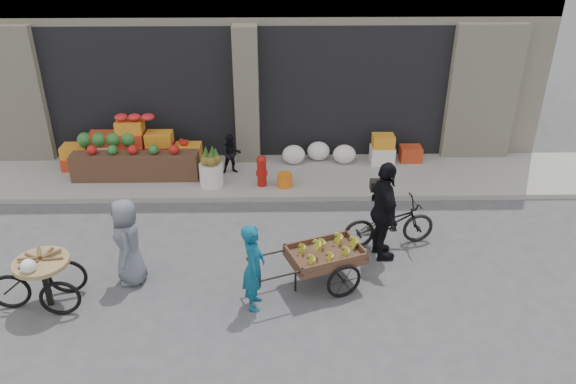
{
  "coord_description": "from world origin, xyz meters",
  "views": [
    {
      "loc": [
        0.72,
        -7.43,
        5.72
      ],
      "look_at": [
        0.88,
        1.36,
        1.1
      ],
      "focal_mm": 35.0,
      "sensor_mm": 36.0,
      "label": 1
    }
  ],
  "objects_px": {
    "pineapple_bin": "(212,174)",
    "orange_bucket": "(285,180)",
    "fire_hydrant": "(262,170)",
    "banana_cart": "(323,253)",
    "vendor_woman": "(254,267)",
    "tricycle_cart": "(44,275)",
    "seated_person": "(231,154)",
    "vendor_grey": "(128,242)",
    "cyclist": "(384,212)",
    "bicycle": "(389,223)"
  },
  "relations": [
    {
      "from": "fire_hydrant",
      "to": "tricycle_cart",
      "type": "xyz_separation_m",
      "value": [
        -3.27,
        -3.86,
        0.06
      ]
    },
    {
      "from": "bicycle",
      "to": "vendor_grey",
      "type": "bearing_deg",
      "value": 93.43
    },
    {
      "from": "vendor_woman",
      "to": "vendor_grey",
      "type": "xyz_separation_m",
      "value": [
        -2.07,
        0.7,
        0.03
      ]
    },
    {
      "from": "orange_bucket",
      "to": "banana_cart",
      "type": "xyz_separation_m",
      "value": [
        0.57,
        -3.37,
        0.35
      ]
    },
    {
      "from": "pineapple_bin",
      "to": "bicycle",
      "type": "height_order",
      "value": "bicycle"
    },
    {
      "from": "pineapple_bin",
      "to": "tricycle_cart",
      "type": "distance_m",
      "value": 4.48
    },
    {
      "from": "fire_hydrant",
      "to": "seated_person",
      "type": "height_order",
      "value": "seated_person"
    },
    {
      "from": "fire_hydrant",
      "to": "bicycle",
      "type": "relative_size",
      "value": 0.41
    },
    {
      "from": "banana_cart",
      "to": "vendor_grey",
      "type": "distance_m",
      "value": 3.18
    },
    {
      "from": "banana_cart",
      "to": "vendor_grey",
      "type": "relative_size",
      "value": 1.43
    },
    {
      "from": "pineapple_bin",
      "to": "orange_bucket",
      "type": "bearing_deg",
      "value": -3.58
    },
    {
      "from": "fire_hydrant",
      "to": "vendor_woman",
      "type": "relative_size",
      "value": 0.48
    },
    {
      "from": "orange_bucket",
      "to": "vendor_grey",
      "type": "bearing_deg",
      "value": -129.16
    },
    {
      "from": "orange_bucket",
      "to": "seated_person",
      "type": "height_order",
      "value": "seated_person"
    },
    {
      "from": "fire_hydrant",
      "to": "pineapple_bin",
      "type": "bearing_deg",
      "value": 177.4
    },
    {
      "from": "orange_bucket",
      "to": "vendor_grey",
      "type": "xyz_separation_m",
      "value": [
        -2.6,
        -3.19,
        0.49
      ]
    },
    {
      "from": "vendor_woman",
      "to": "tricycle_cart",
      "type": "height_order",
      "value": "vendor_woman"
    },
    {
      "from": "fire_hydrant",
      "to": "banana_cart",
      "type": "distance_m",
      "value": 3.59
    },
    {
      "from": "orange_bucket",
      "to": "pineapple_bin",
      "type": "bearing_deg",
      "value": 176.42
    },
    {
      "from": "seated_person",
      "to": "cyclist",
      "type": "xyz_separation_m",
      "value": [
        2.88,
        -3.27,
        0.34
      ]
    },
    {
      "from": "vendor_grey",
      "to": "cyclist",
      "type": "bearing_deg",
      "value": 88.56
    },
    {
      "from": "seated_person",
      "to": "vendor_woman",
      "type": "bearing_deg",
      "value": -91.67
    },
    {
      "from": "vendor_grey",
      "to": "pineapple_bin",
      "type": "bearing_deg",
      "value": 153.39
    },
    {
      "from": "pineapple_bin",
      "to": "vendor_woman",
      "type": "distance_m",
      "value": 4.15
    },
    {
      "from": "vendor_woman",
      "to": "orange_bucket",
      "type": "bearing_deg",
      "value": -5.26
    },
    {
      "from": "pineapple_bin",
      "to": "cyclist",
      "type": "xyz_separation_m",
      "value": [
        3.28,
        -2.67,
        0.55
      ]
    },
    {
      "from": "orange_bucket",
      "to": "vendor_grey",
      "type": "relative_size",
      "value": 0.21
    },
    {
      "from": "tricycle_cart",
      "to": "vendor_grey",
      "type": "height_order",
      "value": "vendor_grey"
    },
    {
      "from": "fire_hydrant",
      "to": "tricycle_cart",
      "type": "distance_m",
      "value": 5.06
    },
    {
      "from": "fire_hydrant",
      "to": "tricycle_cart",
      "type": "relative_size",
      "value": 0.49
    },
    {
      "from": "tricycle_cart",
      "to": "vendor_grey",
      "type": "bearing_deg",
      "value": 20.78
    },
    {
      "from": "fire_hydrant",
      "to": "seated_person",
      "type": "bearing_deg",
      "value": 137.12
    },
    {
      "from": "vendor_grey",
      "to": "seated_person",
      "type": "bearing_deg",
      "value": 150.5
    },
    {
      "from": "banana_cart",
      "to": "cyclist",
      "type": "xyz_separation_m",
      "value": [
        1.1,
        0.81,
        0.3
      ]
    },
    {
      "from": "vendor_woman",
      "to": "vendor_grey",
      "type": "distance_m",
      "value": 2.19
    },
    {
      "from": "vendor_woman",
      "to": "tricycle_cart",
      "type": "relative_size",
      "value": 1.01
    },
    {
      "from": "fire_hydrant",
      "to": "bicycle",
      "type": "bearing_deg",
      "value": -42.97
    },
    {
      "from": "vendor_grey",
      "to": "bicycle",
      "type": "bearing_deg",
      "value": 93.14
    },
    {
      "from": "seated_person",
      "to": "vendor_grey",
      "type": "xyz_separation_m",
      "value": [
        -1.4,
        -3.89,
        0.17
      ]
    },
    {
      "from": "banana_cart",
      "to": "cyclist",
      "type": "distance_m",
      "value": 1.4
    },
    {
      "from": "pineapple_bin",
      "to": "banana_cart",
      "type": "distance_m",
      "value": 4.11
    },
    {
      "from": "pineapple_bin",
      "to": "vendor_grey",
      "type": "bearing_deg",
      "value": -106.87
    },
    {
      "from": "banana_cart",
      "to": "tricycle_cart",
      "type": "distance_m",
      "value": 4.37
    },
    {
      "from": "seated_person",
      "to": "cyclist",
      "type": "height_order",
      "value": "cyclist"
    },
    {
      "from": "pineapple_bin",
      "to": "vendor_woman",
      "type": "xyz_separation_m",
      "value": [
        1.07,
        -3.99,
        0.36
      ]
    },
    {
      "from": "seated_person",
      "to": "banana_cart",
      "type": "distance_m",
      "value": 4.44
    },
    {
      "from": "seated_person",
      "to": "tricycle_cart",
      "type": "xyz_separation_m",
      "value": [
        -2.57,
        -4.51,
        -0.02
      ]
    },
    {
      "from": "bicycle",
      "to": "banana_cart",
      "type": "bearing_deg",
      "value": 123.34
    },
    {
      "from": "tricycle_cart",
      "to": "cyclist",
      "type": "bearing_deg",
      "value": 5.65
    },
    {
      "from": "cyclist",
      "to": "fire_hydrant",
      "type": "bearing_deg",
      "value": 30.33
    }
  ]
}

